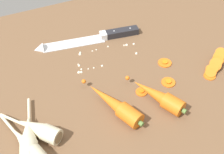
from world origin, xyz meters
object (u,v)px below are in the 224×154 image
(chefs_knife, at_px, (86,40))
(carrot_slice_stray_far, at_px, (142,91))
(parsnip_mid_left, at_px, (28,147))
(whole_carrot_second, at_px, (159,96))
(parsnip_mid_right, at_px, (29,137))
(parsnip_front, at_px, (39,129))
(carrot_slice_stack, at_px, (215,64))
(carrot_slice_stray_near, at_px, (165,62))
(whole_carrot, at_px, (115,105))
(carrot_slice_stray_mid, at_px, (168,82))

(chefs_knife, xyz_separation_m, carrot_slice_stray_far, (0.05, -0.27, -0.00))
(parsnip_mid_left, distance_m, carrot_slice_stray_far, 0.32)
(whole_carrot_second, distance_m, parsnip_mid_left, 0.34)
(chefs_knife, bearing_deg, parsnip_mid_right, -130.80)
(chefs_knife, bearing_deg, whole_carrot_second, -76.76)
(parsnip_front, height_order, parsnip_mid_left, same)
(whole_carrot_second, distance_m, carrot_slice_stack, 0.22)
(carrot_slice_stack, distance_m, carrot_slice_stray_far, 0.24)
(parsnip_mid_right, distance_m, carrot_slice_stray_near, 0.44)
(whole_carrot, xyz_separation_m, whole_carrot_second, (0.11, -0.02, 0.00))
(carrot_slice_stack, height_order, carrot_slice_stray_far, carrot_slice_stack)
(whole_carrot_second, height_order, carrot_slice_stray_near, whole_carrot_second)
(carrot_slice_stack, distance_m, carrot_slice_stray_near, 0.14)
(parsnip_mid_right, relative_size, carrot_slice_stray_far, 5.73)
(whole_carrot_second, height_order, parsnip_front, whole_carrot_second)
(parsnip_mid_left, bearing_deg, whole_carrot, 6.29)
(carrot_slice_stray_mid, distance_m, carrot_slice_stray_far, 0.09)
(parsnip_mid_right, bearing_deg, whole_carrot, 0.03)
(whole_carrot_second, relative_size, carrot_slice_stray_near, 4.29)
(parsnip_mid_left, relative_size, carrot_slice_stack, 1.73)
(parsnip_mid_left, distance_m, parsnip_mid_right, 0.03)
(whole_carrot, relative_size, carrot_slice_stray_near, 4.93)
(carrot_slice_stack, xyz_separation_m, carrot_slice_stray_far, (-0.24, 0.01, -0.01))
(carrot_slice_stack, bearing_deg, parsnip_front, -179.31)
(carrot_slice_stack, bearing_deg, carrot_slice_stray_mid, 177.80)
(whole_carrot_second, distance_m, carrot_slice_stray_far, 0.06)
(parsnip_front, xyz_separation_m, carrot_slice_stray_near, (0.41, 0.09, -0.02))
(parsnip_mid_left, bearing_deg, carrot_slice_stray_mid, 6.83)
(carrot_slice_stray_near, xyz_separation_m, carrot_slice_stray_mid, (-0.04, -0.07, 0.00))
(carrot_slice_stray_near, height_order, carrot_slice_stray_far, same)
(whole_carrot, xyz_separation_m, carrot_slice_stray_mid, (0.18, 0.02, -0.02))
(carrot_slice_stack, bearing_deg, whole_carrot_second, -169.58)
(parsnip_front, distance_m, carrot_slice_stray_far, 0.28)
(carrot_slice_stray_near, bearing_deg, chefs_knife, 130.87)
(carrot_slice_stray_far, bearing_deg, whole_carrot, -165.28)
(whole_carrot, relative_size, carrot_slice_stray_mid, 5.13)
(parsnip_mid_right, relative_size, carrot_slice_stray_mid, 4.68)
(whole_carrot, height_order, parsnip_mid_right, whole_carrot)
(parsnip_mid_left, xyz_separation_m, parsnip_mid_right, (0.01, 0.02, 0.00))
(parsnip_mid_left, distance_m, carrot_slice_stray_near, 0.45)
(carrot_slice_stray_far, bearing_deg, parsnip_front, -177.42)
(carrot_slice_stray_mid, bearing_deg, chefs_knife, 116.75)
(chefs_knife, xyz_separation_m, carrot_slice_stray_near, (0.17, -0.20, -0.00))
(parsnip_mid_left, bearing_deg, carrot_slice_stray_far, 8.75)
(whole_carrot, bearing_deg, parsnip_mid_left, -173.71)
(parsnip_front, height_order, carrot_slice_stack, parsnip_front)
(carrot_slice_stack, xyz_separation_m, carrot_slice_stray_mid, (-0.16, 0.01, -0.01))
(chefs_knife, relative_size, parsnip_front, 2.37)
(parsnip_front, relative_size, carrot_slice_stray_mid, 3.76)
(whole_carrot_second, distance_m, parsnip_front, 0.31)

